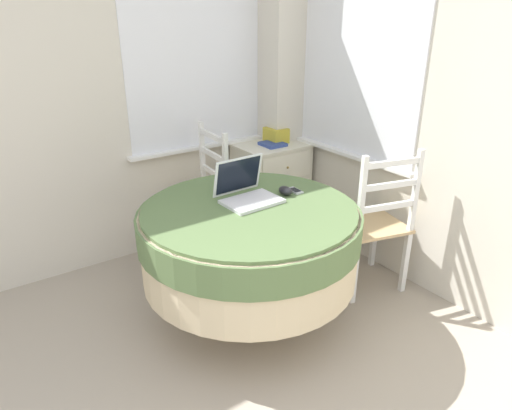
% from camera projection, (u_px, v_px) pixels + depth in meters
% --- Properties ---
extents(corner_room_shell, '(4.66, 4.51, 2.55)m').
position_uv_depth(corner_room_shell, '(247.00, 101.00, 2.58)').
color(corner_room_shell, beige).
rests_on(corner_room_shell, ground_plane).
extents(round_dining_table, '(1.25, 1.25, 0.75)m').
position_uv_depth(round_dining_table, '(249.00, 237.00, 2.59)').
color(round_dining_table, '#4C3D2D').
rests_on(round_dining_table, ground_plane).
extents(laptop, '(0.33, 0.29, 0.24)m').
position_uv_depth(laptop, '(247.00, 192.00, 2.59)').
color(laptop, silver).
rests_on(laptop, round_dining_table).
extents(computer_mouse, '(0.06, 0.10, 0.05)m').
position_uv_depth(computer_mouse, '(285.00, 191.00, 2.68)').
color(computer_mouse, black).
rests_on(computer_mouse, round_dining_table).
extents(cell_phone, '(0.06, 0.11, 0.01)m').
position_uv_depth(cell_phone, '(295.00, 191.00, 2.74)').
color(cell_phone, '#B2B7BC').
rests_on(cell_phone, round_dining_table).
extents(dining_chair_near_back_window, '(0.44, 0.46, 0.99)m').
position_uv_depth(dining_chair_near_back_window, '(198.00, 199.00, 3.36)').
color(dining_chair_near_back_window, tan).
rests_on(dining_chair_near_back_window, ground_plane).
extents(dining_chair_near_right_window, '(0.53, 0.51, 0.99)m').
position_uv_depth(dining_chair_near_right_window, '(372.00, 224.00, 2.97)').
color(dining_chair_near_right_window, tan).
rests_on(dining_chair_near_right_window, ground_plane).
extents(corner_cabinet, '(0.56, 0.45, 0.76)m').
position_uv_depth(corner_cabinet, '(271.00, 188.00, 3.83)').
color(corner_cabinet, silver).
rests_on(corner_cabinet, ground_plane).
extents(storage_box, '(0.14, 0.18, 0.12)m').
position_uv_depth(storage_box, '(276.00, 135.00, 3.71)').
color(storage_box, gold).
rests_on(storage_box, corner_cabinet).
extents(book_on_cabinet, '(0.17, 0.18, 0.02)m').
position_uv_depth(book_on_cabinet, '(273.00, 144.00, 3.64)').
color(book_on_cabinet, '#33478C').
rests_on(book_on_cabinet, corner_cabinet).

